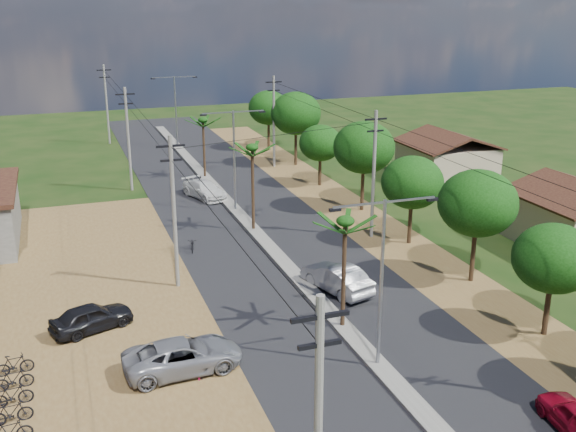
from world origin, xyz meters
name	(u,v)px	position (x,y,z in m)	size (l,w,h in m)	color
ground	(377,366)	(0.00, 0.00, 0.00)	(160.00, 160.00, 0.00)	black
road	(275,254)	(0.00, 15.00, 0.02)	(12.00, 110.00, 0.04)	black
median	(262,239)	(0.00, 18.00, 0.09)	(1.00, 90.00, 0.18)	#605E56
dirt_lot_west	(33,339)	(-15.00, 8.00, 0.02)	(18.00, 46.00, 0.04)	brown
dirt_shoulder_east	(390,240)	(8.50, 15.00, 0.01)	(5.00, 90.00, 0.03)	brown
house_east_far	(447,154)	(21.00, 28.00, 2.39)	(7.60, 7.50, 4.60)	tan
tree_east_b	(554,259)	(9.30, 0.00, 4.11)	(4.00, 4.00, 5.83)	black
tree_east_c	(478,203)	(9.70, 7.00, 4.86)	(4.60, 4.60, 6.83)	black
tree_east_d	(412,183)	(9.40, 14.00, 4.34)	(4.20, 4.20, 6.13)	black
tree_east_e	(364,147)	(9.60, 22.00, 5.09)	(4.80, 4.80, 7.14)	black
tree_east_f	(320,143)	(9.20, 30.00, 3.89)	(3.80, 3.80, 5.52)	black
tree_east_g	(296,113)	(9.80, 38.00, 5.24)	(5.00, 5.00, 7.38)	black
tree_east_h	(268,108)	(9.50, 46.00, 4.64)	(4.40, 4.40, 6.52)	black
palm_median_near	(345,226)	(0.00, 4.00, 5.54)	(2.00, 2.00, 6.15)	black
palm_median_mid	(252,151)	(0.00, 20.00, 5.90)	(2.00, 2.00, 6.55)	black
palm_median_far	(203,122)	(0.00, 36.00, 5.26)	(2.00, 2.00, 5.85)	black
streetlight_near	(382,270)	(0.00, 0.00, 4.79)	(5.10, 0.18, 8.00)	gray
streetlight_mid	(234,152)	(0.00, 25.00, 4.79)	(5.10, 0.18, 8.00)	gray
streetlight_far	(176,106)	(0.00, 50.00, 4.79)	(5.10, 0.18, 8.00)	gray
utility_pole_w_b	(174,209)	(-7.00, 12.00, 4.76)	(1.60, 0.24, 9.00)	#605E56
utility_pole_w_c	(128,137)	(-7.00, 34.00, 4.76)	(1.60, 0.24, 9.00)	#605E56
utility_pole_w_d	(107,103)	(-7.00, 55.00, 4.76)	(1.60, 0.24, 9.00)	#605E56
utility_pole_e_b	(374,172)	(7.50, 16.00, 4.76)	(1.60, 0.24, 9.00)	#605E56
utility_pole_e_c	(274,120)	(7.50, 38.00, 4.76)	(1.60, 0.24, 9.00)	#605E56
car_silver_mid	(337,278)	(1.50, 8.28, 0.81)	(1.71, 4.90, 1.61)	gray
car_white_far	(204,190)	(-1.50, 29.43, 0.71)	(2.00, 4.92, 1.43)	beige
car_parked_silver	(183,356)	(-8.48, 2.55, 0.75)	(2.48, 5.38, 1.50)	gray
car_parked_dark	(92,318)	(-12.12, 7.99, 0.71)	(1.67, 4.16, 1.42)	black
moto_rider_west_a	(192,245)	(-5.00, 17.48, 0.43)	(0.57, 1.65, 0.87)	black
moto_rider_west_b	(201,183)	(-1.20, 32.31, 0.55)	(0.51, 1.82, 1.10)	black
roadside_sign	(199,366)	(-7.88, 2.00, 0.45)	(0.34, 1.07, 0.91)	#A70F3B
parked_scooter_row	(10,432)	(-15.69, -0.44, 0.50)	(1.71, 11.05, 1.00)	black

